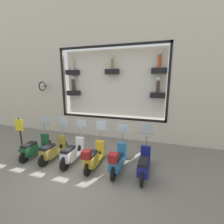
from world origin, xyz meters
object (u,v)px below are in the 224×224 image
(scooter_white_3, at_px, (72,152))
(scooter_green_5, at_px, (35,147))
(scooter_olive_4, at_px, (53,150))
(shop_sign_post, at_px, (20,133))
(scooter_teal_1, at_px, (117,160))
(scooter_yellow_2, at_px, (93,156))
(scooter_navy_0, at_px, (144,164))

(scooter_white_3, relative_size, scooter_green_5, 1.01)
(scooter_olive_4, distance_m, scooter_green_5, 0.93)
(scooter_white_3, relative_size, shop_sign_post, 1.15)
(scooter_teal_1, bearing_deg, scooter_yellow_2, 90.29)
(scooter_teal_1, height_order, shop_sign_post, shop_sign_post)
(scooter_white_3, height_order, scooter_green_5, scooter_green_5)
(scooter_teal_1, distance_m, scooter_olive_4, 2.80)
(scooter_green_5, xyz_separation_m, shop_sign_post, (0.29, 1.05, 0.43))
(scooter_olive_4, bearing_deg, scooter_white_3, -89.90)
(scooter_navy_0, xyz_separation_m, scooter_olive_4, (0.00, 3.74, 0.00))
(scooter_navy_0, distance_m, shop_sign_post, 5.74)
(scooter_navy_0, height_order, scooter_olive_4, scooter_olive_4)
(scooter_yellow_2, relative_size, shop_sign_post, 1.13)
(scooter_yellow_2, bearing_deg, scooter_navy_0, -87.91)
(scooter_navy_0, bearing_deg, scooter_teal_1, 93.89)
(scooter_teal_1, relative_size, shop_sign_post, 1.14)
(scooter_green_5, bearing_deg, scooter_yellow_2, -91.30)
(scooter_navy_0, bearing_deg, scooter_yellow_2, 92.09)
(scooter_navy_0, xyz_separation_m, shop_sign_post, (0.29, 5.72, 0.42))
(scooter_teal_1, bearing_deg, scooter_white_3, 87.96)
(scooter_navy_0, relative_size, scooter_yellow_2, 1.00)
(scooter_navy_0, xyz_separation_m, scooter_green_5, (-0.00, 4.67, -0.01))
(scooter_olive_4, xyz_separation_m, scooter_green_5, (-0.01, 0.93, -0.02))
(scooter_teal_1, bearing_deg, shop_sign_post, 85.79)
(scooter_yellow_2, xyz_separation_m, scooter_white_3, (0.07, 0.93, -0.01))
(scooter_teal_1, height_order, scooter_white_3, scooter_white_3)
(scooter_white_3, bearing_deg, scooter_navy_0, -90.06)
(scooter_teal_1, xyz_separation_m, scooter_yellow_2, (-0.00, 0.93, -0.01))
(scooter_teal_1, bearing_deg, scooter_navy_0, -86.11)
(scooter_navy_0, bearing_deg, shop_sign_post, 87.11)
(scooter_navy_0, height_order, scooter_green_5, scooter_navy_0)
(scooter_navy_0, xyz_separation_m, scooter_teal_1, (-0.06, 0.93, 0.04))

